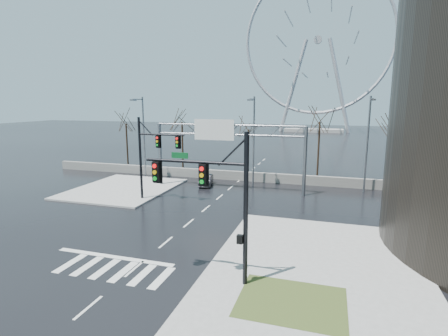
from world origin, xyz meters
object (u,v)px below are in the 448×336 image
at_px(sign_gantry, 225,142).
at_px(ferris_wheel, 318,46).
at_px(signal_mast_near, 219,193).
at_px(signal_mast_far, 150,151).
at_px(car, 206,180).

xyz_separation_m(sign_gantry, ferris_wheel, (5.38, 80.04, 20.95)).
height_order(signal_mast_near, ferris_wheel, ferris_wheel).
xyz_separation_m(signal_mast_far, ferris_wheel, (10.87, 86.04, 21.30)).
distance_m(ferris_wheel, car, 83.06).
xyz_separation_m(sign_gantry, car, (-2.65, 1.40, -4.57)).
relative_size(sign_gantry, car, 4.44).
xyz_separation_m(signal_mast_near, sign_gantry, (-5.52, 19.00, 0.31)).
bearing_deg(signal_mast_near, ferris_wheel, 90.08).
bearing_deg(signal_mast_far, signal_mast_near, -49.74).
relative_size(signal_mast_near, signal_mast_far, 1.00).
bearing_deg(sign_gantry, car, 152.05).
bearing_deg(signal_mast_far, sign_gantry, 47.53).
relative_size(signal_mast_near, sign_gantry, 0.49).
height_order(signal_mast_far, sign_gantry, signal_mast_far).
bearing_deg(car, ferris_wheel, 71.87).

